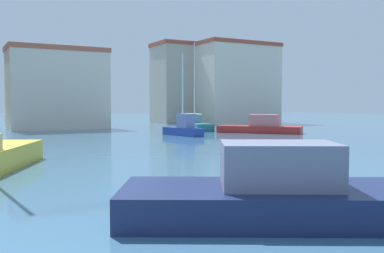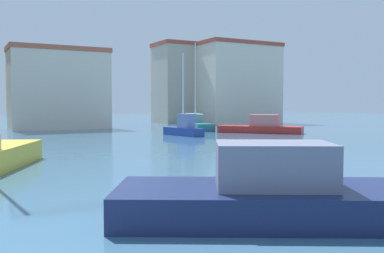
{
  "view_description": "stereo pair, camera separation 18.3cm",
  "coord_description": "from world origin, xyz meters",
  "px_view_note": "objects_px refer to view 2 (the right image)",
  "views": [
    {
      "loc": [
        1.31,
        -5.16,
        2.74
      ],
      "look_at": [
        15.53,
        20.66,
        1.14
      ],
      "focal_mm": 40.59,
      "sensor_mm": 36.0,
      "label": 1
    },
    {
      "loc": [
        1.47,
        -5.25,
        2.74
      ],
      "look_at": [
        15.53,
        20.66,
        1.14
      ],
      "focal_mm": 40.59,
      "sensor_mm": 36.0,
      "label": 2
    }
  ],
  "objects_px": {
    "sailboat_blue_mid_harbor": "(184,128)",
    "motorboat_red_outer_mooring": "(261,127)",
    "motorboat_navy_far_right": "(297,196)",
    "sailboat_teal_distant_east": "(195,124)"
  },
  "relations": [
    {
      "from": "motorboat_navy_far_right",
      "to": "sailboat_blue_mid_harbor",
      "type": "bearing_deg",
      "value": 68.29
    },
    {
      "from": "motorboat_red_outer_mooring",
      "to": "sailboat_blue_mid_harbor",
      "type": "bearing_deg",
      "value": 176.16
    },
    {
      "from": "sailboat_blue_mid_harbor",
      "to": "motorboat_navy_far_right",
      "type": "relative_size",
      "value": 0.77
    },
    {
      "from": "sailboat_teal_distant_east",
      "to": "motorboat_red_outer_mooring",
      "type": "bearing_deg",
      "value": -67.21
    },
    {
      "from": "sailboat_blue_mid_harbor",
      "to": "motorboat_red_outer_mooring",
      "type": "relative_size",
      "value": 0.97
    },
    {
      "from": "motorboat_navy_far_right",
      "to": "motorboat_red_outer_mooring",
      "type": "bearing_deg",
      "value": 53.99
    },
    {
      "from": "motorboat_navy_far_right",
      "to": "motorboat_red_outer_mooring",
      "type": "height_order",
      "value": "motorboat_navy_far_right"
    },
    {
      "from": "sailboat_blue_mid_harbor",
      "to": "motorboat_red_outer_mooring",
      "type": "height_order",
      "value": "sailboat_blue_mid_harbor"
    },
    {
      "from": "sailboat_teal_distant_east",
      "to": "motorboat_red_outer_mooring",
      "type": "height_order",
      "value": "sailboat_teal_distant_east"
    },
    {
      "from": "sailboat_blue_mid_harbor",
      "to": "motorboat_navy_far_right",
      "type": "xyz_separation_m",
      "value": [
        -9.81,
        -24.63,
        -0.11
      ]
    }
  ]
}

